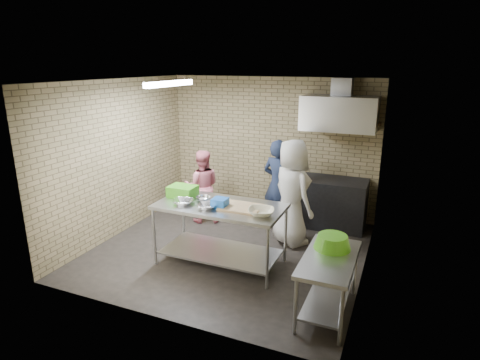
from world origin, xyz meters
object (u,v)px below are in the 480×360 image
at_px(side_counter, 328,285).
at_px(green_basin, 332,242).
at_px(woman_pink, 202,186).
at_px(stove, 332,203).
at_px(woman_white, 292,193).
at_px(man_navy, 278,185).
at_px(prep_table, 220,234).
at_px(bottle_green, 367,118).
at_px(green_crate, 183,191).
at_px(blue_tub, 220,203).
at_px(bottle_red, 343,116).

relative_size(side_counter, green_basin, 2.61).
bearing_deg(woman_pink, side_counter, 117.24).
distance_m(stove, green_basin, 2.57).
distance_m(stove, woman_white, 1.20).
bearing_deg(man_navy, green_basin, 139.39).
height_order(prep_table, green_basin, prep_table).
bearing_deg(woman_white, prep_table, 94.91).
xyz_separation_m(green_basin, bottle_green, (0.02, 2.74, 1.18)).
xyz_separation_m(side_counter, woman_pink, (-2.79, 2.03, 0.32)).
distance_m(stove, man_navy, 1.10).
height_order(green_crate, blue_tub, green_crate).
bearing_deg(bottle_red, woman_pink, -158.14).
relative_size(prep_table, woman_white, 1.06).
bearing_deg(blue_tub, green_crate, 163.65).
height_order(side_counter, green_crate, green_crate).
xyz_separation_m(green_basin, woman_pink, (-2.77, 1.78, -0.14)).
bearing_deg(bottle_green, woman_white, -128.11).
xyz_separation_m(blue_tub, woman_white, (0.73, 1.22, -0.12)).
relative_size(bottle_red, woman_white, 0.10).
relative_size(man_navy, woman_pink, 1.19).
relative_size(green_basin, woman_white, 0.26).
xyz_separation_m(man_navy, woman_white, (0.41, -0.52, 0.06)).
distance_m(bottle_red, woman_pink, 2.90).
bearing_deg(prep_table, bottle_green, 53.36).
bearing_deg(bottle_green, green_basin, -90.42).
relative_size(stove, green_crate, 2.86).
distance_m(green_crate, blue_tub, 0.78).
distance_m(green_basin, woman_white, 1.78).
distance_m(prep_table, blue_tub, 0.55).
xyz_separation_m(bottle_red, bottle_green, (0.40, 0.00, -0.01)).
bearing_deg(side_counter, bottle_green, 90.00).
bearing_deg(man_navy, woman_white, 144.01).
bearing_deg(side_counter, woman_white, 118.62).
bearing_deg(green_basin, woman_pink, 147.25).
bearing_deg(green_crate, prep_table, -9.73).
bearing_deg(man_navy, green_crate, 70.60).
bearing_deg(woman_white, blue_tub, 98.87).
relative_size(stove, bottle_green, 8.00).
bearing_deg(blue_tub, bottle_green, 55.29).
xyz_separation_m(green_crate, bottle_green, (2.44, 2.23, 0.99)).
relative_size(blue_tub, man_navy, 0.13).
relative_size(side_counter, woman_pink, 0.86).
distance_m(side_counter, woman_white, 2.07).
distance_m(green_crate, woman_pink, 1.35).
xyz_separation_m(blue_tub, bottle_red, (1.29, 2.45, 1.02)).
bearing_deg(man_navy, side_counter, 136.77).
xyz_separation_m(prep_table, woman_white, (0.78, 1.12, 0.42)).
xyz_separation_m(side_counter, stove, (-0.45, 2.75, 0.08)).
xyz_separation_m(stove, bottle_red, (0.05, 0.24, 1.58)).
relative_size(prep_table, green_crate, 4.50).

